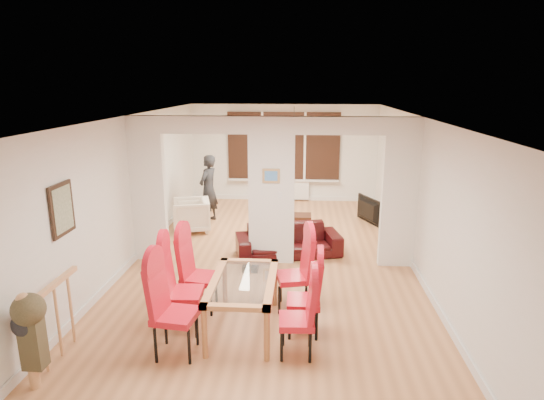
# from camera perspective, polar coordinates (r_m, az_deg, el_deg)

# --- Properties ---
(floor) EXTENTS (5.00, 9.00, 0.01)m
(floor) POSITION_cam_1_polar(r_m,az_deg,el_deg) (8.33, -0.06, -7.67)
(floor) COLOR #BB7A4B
(floor) RESTS_ON ground
(room_walls) EXTENTS (5.00, 9.00, 2.60)m
(room_walls) POSITION_cam_1_polar(r_m,az_deg,el_deg) (7.93, -0.06, 1.07)
(room_walls) COLOR silver
(room_walls) RESTS_ON floor
(divider_wall) EXTENTS (5.00, 0.18, 2.60)m
(divider_wall) POSITION_cam_1_polar(r_m,az_deg,el_deg) (7.93, -0.06, 1.07)
(divider_wall) COLOR white
(divider_wall) RESTS_ON floor
(bay_window_blinds) EXTENTS (3.00, 0.08, 1.80)m
(bay_window_blinds) POSITION_cam_1_polar(r_m,az_deg,el_deg) (12.26, 1.46, 6.79)
(bay_window_blinds) COLOR black
(bay_window_blinds) RESTS_ON room_walls
(radiator) EXTENTS (1.40, 0.08, 0.50)m
(radiator) POSITION_cam_1_polar(r_m,az_deg,el_deg) (12.43, 1.42, 1.27)
(radiator) COLOR white
(radiator) RESTS_ON floor
(pendant_light) EXTENTS (0.36, 0.36, 0.36)m
(pendant_light) POSITION_cam_1_polar(r_m,az_deg,el_deg) (11.04, 2.78, 9.32)
(pendant_light) COLOR orange
(pendant_light) RESTS_ON room_walls
(stair_newel) EXTENTS (0.40, 1.20, 1.10)m
(stair_newel) POSITION_cam_1_polar(r_m,az_deg,el_deg) (5.90, -25.60, -13.09)
(stair_newel) COLOR tan
(stair_newel) RESTS_ON floor
(wall_poster) EXTENTS (0.04, 0.52, 0.67)m
(wall_poster) POSITION_cam_1_polar(r_m,az_deg,el_deg) (6.29, -24.86, -1.06)
(wall_poster) COLOR gray
(wall_poster) RESTS_ON room_walls
(pillar_photo) EXTENTS (0.30, 0.03, 0.25)m
(pillar_photo) POSITION_cam_1_polar(r_m,az_deg,el_deg) (7.77, -0.12, 3.05)
(pillar_photo) COLOR #4C8CD8
(pillar_photo) RESTS_ON divider_wall
(dining_table) EXTENTS (0.83, 1.47, 0.69)m
(dining_table) POSITION_cam_1_polar(r_m,az_deg,el_deg) (6.07, -3.62, -12.96)
(dining_table) COLOR #B57343
(dining_table) RESTS_ON floor
(dining_chair_la) EXTENTS (0.53, 0.53, 1.18)m
(dining_chair_la) POSITION_cam_1_polar(r_m,az_deg,el_deg) (5.56, -12.04, -13.18)
(dining_chair_la) COLOR red
(dining_chair_la) RESTS_ON floor
(dining_chair_lb) EXTENTS (0.50, 0.50, 1.19)m
(dining_chair_lb) POSITION_cam_1_polar(r_m,az_deg,el_deg) (6.05, -11.09, -10.70)
(dining_chair_lb) COLOR red
(dining_chair_lb) RESTS_ON floor
(dining_chair_lc) EXTENTS (0.52, 0.52, 1.14)m
(dining_chair_lc) POSITION_cam_1_polar(r_m,az_deg,el_deg) (6.53, -9.06, -8.90)
(dining_chair_lc) COLOR red
(dining_chair_lc) RESTS_ON floor
(dining_chair_ra) EXTENTS (0.43, 0.43, 1.02)m
(dining_chair_ra) POSITION_cam_1_polar(r_m,az_deg,el_deg) (5.48, 3.09, -14.22)
(dining_chair_ra) COLOR red
(dining_chair_ra) RESTS_ON floor
(dining_chair_rb) EXTENTS (0.42, 0.42, 1.04)m
(dining_chair_rb) POSITION_cam_1_polar(r_m,az_deg,el_deg) (5.90, 3.98, -11.89)
(dining_chair_rb) COLOR red
(dining_chair_rb) RESTS_ON floor
(dining_chair_rc) EXTENTS (0.55, 0.55, 1.13)m
(dining_chair_rc) POSITION_cam_1_polar(r_m,az_deg,el_deg) (6.48, 2.69, -8.94)
(dining_chair_rc) COLOR red
(dining_chair_rc) RESTS_ON floor
(sofa) EXTENTS (2.05, 1.19, 0.56)m
(sofa) POSITION_cam_1_polar(r_m,az_deg,el_deg) (8.53, 2.07, -5.10)
(sofa) COLOR black
(sofa) RESTS_ON floor
(armchair) EXTENTS (0.93, 0.94, 0.71)m
(armchair) POSITION_cam_1_polar(r_m,az_deg,el_deg) (10.02, -10.08, -1.89)
(armchair) COLOR silver
(armchair) RESTS_ON floor
(person) EXTENTS (0.66, 0.54, 1.56)m
(person) POSITION_cam_1_polar(r_m,az_deg,el_deg) (10.56, -7.98, 1.43)
(person) COLOR black
(person) RESTS_ON floor
(television) EXTENTS (0.99, 0.54, 0.59)m
(television) POSITION_cam_1_polar(r_m,az_deg,el_deg) (10.65, 11.73, -1.33)
(television) COLOR black
(television) RESTS_ON floor
(coffee_table) EXTENTS (0.99, 0.63, 0.21)m
(coffee_table) POSITION_cam_1_polar(r_m,az_deg,el_deg) (10.44, 2.41, -2.42)
(coffee_table) COLOR #351B12
(coffee_table) RESTS_ON floor
(bottle) EXTENTS (0.07, 0.07, 0.27)m
(bottle) POSITION_cam_1_polar(r_m,az_deg,el_deg) (10.28, 1.38, -1.30)
(bottle) COLOR #143F19
(bottle) RESTS_ON coffee_table
(bowl) EXTENTS (0.22, 0.22, 0.05)m
(bowl) POSITION_cam_1_polar(r_m,az_deg,el_deg) (10.45, 2.18, -1.66)
(bowl) COLOR #351B12
(bowl) RESTS_ON coffee_table
(shoes) EXTENTS (0.26, 0.28, 0.11)m
(shoes) POSITION_cam_1_polar(r_m,az_deg,el_deg) (7.92, -2.69, -8.47)
(shoes) COLOR black
(shoes) RESTS_ON floor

